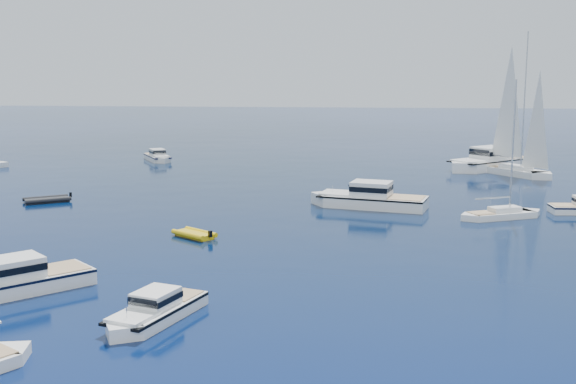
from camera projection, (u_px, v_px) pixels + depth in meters
name	position (u px, v px, depth m)	size (l,w,h in m)	color
ground	(299.00, 322.00, 34.84)	(400.00, 400.00, 0.00)	#091A55
motor_cruiser_near	(155.00, 321.00, 35.10)	(2.22, 7.26, 1.91)	white
motor_cruiser_left	(12.00, 293.00, 39.41)	(2.94, 9.59, 2.52)	silver
motor_cruiser_centre	(369.00, 207.00, 64.00)	(3.43, 11.22, 2.95)	white
motor_cruiser_distant	(488.00, 169.00, 88.25)	(4.09, 13.37, 3.51)	white
motor_cruiser_horizon	(158.00, 161.00, 96.54)	(2.33, 7.60, 2.00)	silver
sailboat_centre	(501.00, 218.00, 59.30)	(2.07, 7.96, 11.70)	white
sailboat_sails_r	(512.00, 175.00, 83.71)	(2.98, 11.44, 16.82)	white
tender_yellow	(194.00, 237.00, 52.55)	(1.93, 3.50, 0.95)	yellow
tender_grey_far	(47.00, 202.00, 66.42)	(2.29, 4.28, 0.95)	black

